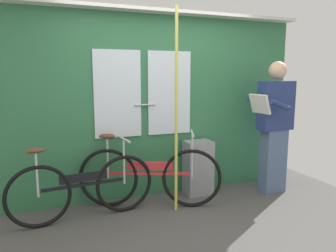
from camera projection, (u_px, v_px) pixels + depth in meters
ground_plane at (203, 240)px, 3.22m from camera, size 5.07×4.35×0.04m
train_door_wall at (157, 102)px, 4.28m from camera, size 4.07×0.28×2.44m
bicycle_near_door at (83, 188)px, 3.61m from camera, size 1.65×0.44×0.90m
bicycle_leaning_behind at (149, 176)px, 3.96m from camera, size 1.66×0.76×0.95m
passenger_reading_newspaper at (274, 124)px, 4.39m from camera, size 0.60×0.54×1.81m
trash_bin_by_wall at (198, 167)px, 4.41m from camera, size 0.36×0.28×0.74m
handrail_pole at (176, 112)px, 3.73m from camera, size 0.04×0.04×2.40m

